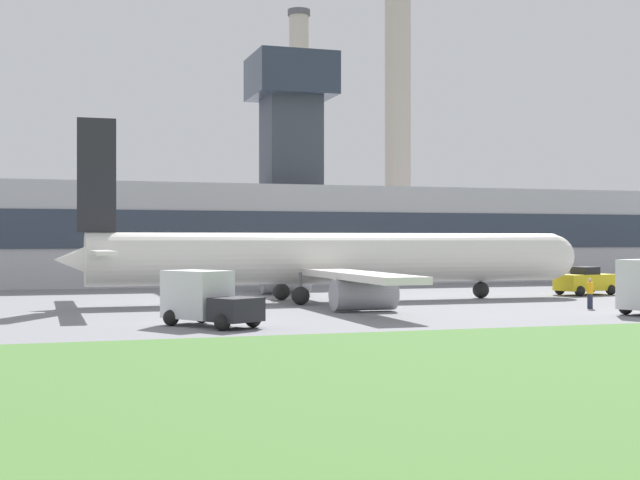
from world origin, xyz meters
name	(u,v)px	position (x,y,z in m)	size (l,w,h in m)	color
ground_plane	(348,301)	(0.00, 0.00, 0.00)	(400.00, 400.00, 0.00)	gray
terminal_building	(251,231)	(0.19, 26.54, 4.50)	(83.82, 15.95, 20.38)	#B2B2B7
smokestack_left	(299,139)	(12.87, 54.85, 16.23)	(2.79, 2.79, 32.22)	#B2A899
smokestack_right	(398,85)	(24.59, 51.22, 22.95)	(3.69, 3.69, 45.60)	#B2A899
airplane	(329,260)	(-1.25, -0.19, 2.52)	(32.65, 28.50, 10.48)	white
pushback_tug	(585,282)	(17.25, 0.78, 0.86)	(4.26, 3.04, 1.89)	yellow
fuel_truck	(206,299)	(-11.06, -13.03, 1.15)	(4.01, 4.92, 2.38)	#232328
ground_crew_person	(590,293)	(10.51, -9.57, 0.84)	(0.50, 0.50, 1.64)	#23283D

